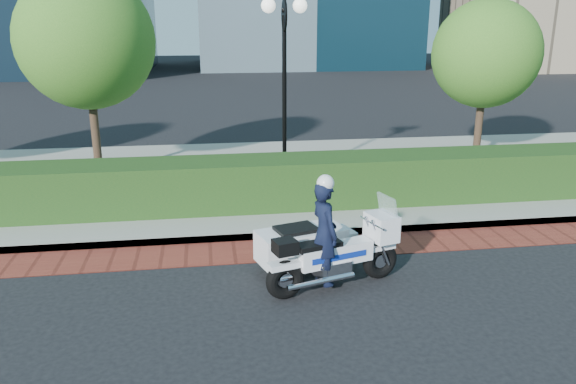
{
  "coord_description": "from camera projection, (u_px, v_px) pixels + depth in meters",
  "views": [
    {
      "loc": [
        -0.82,
        -7.61,
        3.89
      ],
      "look_at": [
        0.56,
        1.72,
        1.0
      ],
      "focal_mm": 35.0,
      "sensor_mm": 36.0,
      "label": 1
    }
  ],
  "objects": [
    {
      "name": "ground",
      "position": [
        268.0,
        290.0,
        8.46
      ],
      "size": [
        120.0,
        120.0,
        0.0
      ],
      "primitive_type": "plane",
      "color": "black",
      "rests_on": "ground"
    },
    {
      "name": "brick_strip",
      "position": [
        258.0,
        251.0,
        9.87
      ],
      "size": [
        60.0,
        1.0,
        0.01
      ],
      "primitive_type": "cube",
      "color": "maroon",
      "rests_on": "ground"
    },
    {
      "name": "sidewalk",
      "position": [
        241.0,
        179.0,
        14.11
      ],
      "size": [
        60.0,
        8.0,
        0.15
      ],
      "primitive_type": "cube",
      "color": "gray",
      "rests_on": "ground"
    },
    {
      "name": "hedge_main",
      "position": [
        248.0,
        183.0,
        11.67
      ],
      "size": [
        18.0,
        1.2,
        1.0
      ],
      "primitive_type": "cube",
      "color": "#113415",
      "rests_on": "sidewalk"
    },
    {
      "name": "lamppost",
      "position": [
        284.0,
        63.0,
        12.65
      ],
      "size": [
        1.02,
        0.7,
        4.21
      ],
      "color": "black",
      "rests_on": "sidewalk"
    },
    {
      "name": "tree_b",
      "position": [
        86.0,
        41.0,
        13.1
      ],
      "size": [
        3.2,
        3.2,
        4.89
      ],
      "color": "#332319",
      "rests_on": "sidewalk"
    },
    {
      "name": "tree_c",
      "position": [
        486.0,
        54.0,
        14.62
      ],
      "size": [
        2.8,
        2.8,
        4.3
      ],
      "color": "#332319",
      "rests_on": "sidewalk"
    },
    {
      "name": "police_motorcycle",
      "position": [
        319.0,
        244.0,
        8.59
      ],
      "size": [
        2.24,
        1.62,
        1.8
      ],
      "rotation": [
        0.0,
        0.0,
        0.28
      ],
      "color": "black",
      "rests_on": "ground"
    }
  ]
}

